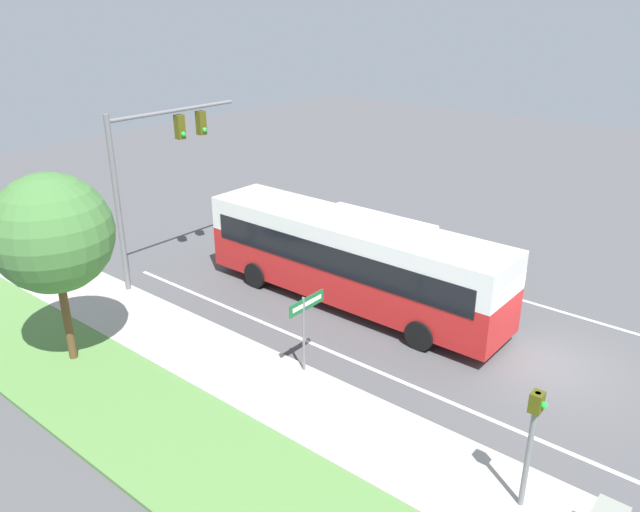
% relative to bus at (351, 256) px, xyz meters
% --- Properties ---
extents(ground_plane, '(80.00, 80.00, 0.00)m').
position_rel_bus_xyz_m(ground_plane, '(0.57, -6.94, -1.85)').
color(ground_plane, '#4C4C4F').
extents(sidewalk, '(2.80, 80.00, 0.12)m').
position_rel_bus_xyz_m(sidewalk, '(-5.63, -6.94, -1.79)').
color(sidewalk, '#ADA89E').
rests_on(sidewalk, ground_plane).
extents(lane_divider_near, '(0.14, 30.00, 0.01)m').
position_rel_bus_xyz_m(lane_divider_near, '(-3.03, -6.94, -1.85)').
color(lane_divider_near, silver).
rests_on(lane_divider_near, ground_plane).
extents(lane_divider_far, '(0.14, 30.00, 0.01)m').
position_rel_bus_xyz_m(lane_divider_far, '(4.17, -6.94, -1.85)').
color(lane_divider_far, silver).
rests_on(lane_divider_far, ground_plane).
extents(bus, '(2.59, 11.53, 3.38)m').
position_rel_bus_xyz_m(bus, '(0.00, 0.00, 0.00)').
color(bus, red).
rests_on(bus, ground_plane).
extents(signal_gantry, '(5.75, 0.41, 6.57)m').
position_rel_bus_xyz_m(signal_gantry, '(-2.79, 6.98, 2.81)').
color(signal_gantry, slate).
rests_on(signal_gantry, ground_plane).
extents(pedestrian_signal, '(0.28, 0.34, 2.96)m').
position_rel_bus_xyz_m(pedestrian_signal, '(-5.48, -8.68, 0.17)').
color(pedestrian_signal, slate).
rests_on(pedestrian_signal, ground_plane).
extents(street_sign, '(1.45, 0.08, 2.46)m').
position_rel_bus_xyz_m(street_sign, '(-4.39, -1.67, -0.10)').
color(street_sign, slate).
rests_on(street_sign, ground_plane).
extents(roadside_tree, '(3.41, 3.41, 5.71)m').
position_rel_bus_xyz_m(roadside_tree, '(-8.36, 4.20, 2.24)').
color(roadside_tree, brown).
rests_on(roadside_tree, grass_verge).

